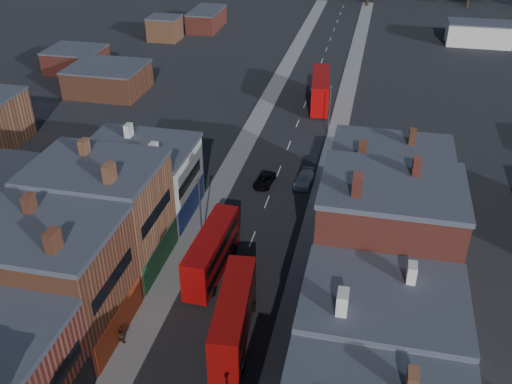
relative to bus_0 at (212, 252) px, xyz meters
The scene contains 10 objects.
pavement_west 24.86m from the bus_0, 98.82° to the left, with size 3.00×200.00×0.12m, color gray.
pavement_east 26.24m from the bus_0, 69.36° to the left, with size 3.00×200.00×0.12m, color gray.
lamp_post_2 5.52m from the bus_0, 119.29° to the left, with size 0.25×0.70×8.12m.
lamp_post_3 35.40m from the bus_0, 77.07° to the left, with size 0.25×0.70×8.12m.
bus_0 is the anchor object (origin of this frame).
bus_1 9.58m from the bus_0, 62.15° to the right, with size 3.64×11.41×4.84m.
bus_2 46.63m from the bus_0, 83.64° to the left, with size 4.14×12.57×5.33m.
car_2 18.74m from the bus_0, 85.36° to the left, with size 2.08×4.51×1.25m, color black.
car_3 20.98m from the bus_0, 71.85° to the left, with size 1.93×4.74×1.38m, color silver.
ped_1 12.31m from the bus_0, 114.15° to the right, with size 0.79×0.44×1.63m, color #3A2117.
Camera 1 is at (11.68, -18.34, 37.29)m, focal length 40.00 mm.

